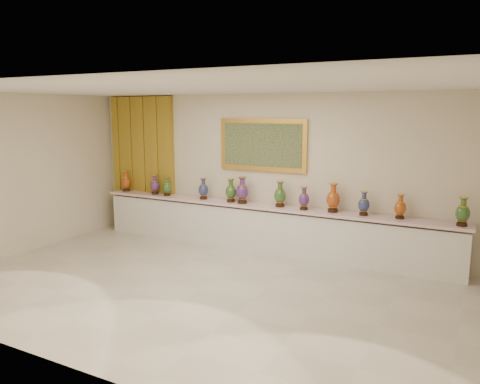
% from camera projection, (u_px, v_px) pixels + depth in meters
% --- Properties ---
extents(ground, '(8.00, 8.00, 0.00)m').
position_uv_depth(ground, '(200.00, 289.00, 7.10)').
color(ground, beige).
rests_on(ground, ground).
extents(room, '(8.00, 8.00, 8.00)m').
position_uv_depth(room, '(160.00, 162.00, 10.14)').
color(room, beige).
rests_on(room, ground).
extents(counter, '(7.28, 0.48, 0.90)m').
position_uv_depth(counter, '(263.00, 228.00, 9.00)').
color(counter, white).
rests_on(counter, ground).
extents(vase_0, '(0.26, 0.26, 0.46)m').
position_uv_depth(vase_0, '(126.00, 182.00, 10.42)').
color(vase_0, black).
rests_on(vase_0, counter).
extents(vase_1, '(0.26, 0.26, 0.42)m').
position_uv_depth(vase_1, '(155.00, 186.00, 10.04)').
color(vase_1, black).
rests_on(vase_1, counter).
extents(vase_2, '(0.23, 0.23, 0.40)m').
position_uv_depth(vase_2, '(167.00, 187.00, 9.87)').
color(vase_2, black).
rests_on(vase_2, counter).
extents(vase_3, '(0.25, 0.25, 0.44)m').
position_uv_depth(vase_3, '(203.00, 190.00, 9.48)').
color(vase_3, black).
rests_on(vase_3, counter).
extents(vase_4, '(0.26, 0.26, 0.46)m').
position_uv_depth(vase_4, '(231.00, 192.00, 9.18)').
color(vase_4, black).
rests_on(vase_4, counter).
extents(vase_5, '(0.30, 0.30, 0.52)m').
position_uv_depth(vase_5, '(242.00, 191.00, 9.05)').
color(vase_5, black).
rests_on(vase_5, counter).
extents(vase_6, '(0.23, 0.23, 0.48)m').
position_uv_depth(vase_6, '(280.00, 195.00, 8.73)').
color(vase_6, black).
rests_on(vase_6, counter).
extents(vase_7, '(0.21, 0.21, 0.42)m').
position_uv_depth(vase_7, '(304.00, 199.00, 8.47)').
color(vase_7, black).
rests_on(vase_7, counter).
extents(vase_8, '(0.31, 0.31, 0.52)m').
position_uv_depth(vase_8, '(333.00, 199.00, 8.26)').
color(vase_8, black).
rests_on(vase_8, counter).
extents(vase_9, '(0.24, 0.24, 0.42)m').
position_uv_depth(vase_9, '(364.00, 205.00, 8.01)').
color(vase_9, black).
rests_on(vase_9, counter).
extents(vase_10, '(0.19, 0.19, 0.42)m').
position_uv_depth(vase_10, '(400.00, 208.00, 7.76)').
color(vase_10, black).
rests_on(vase_10, counter).
extents(vase_11, '(0.25, 0.25, 0.46)m').
position_uv_depth(vase_11, '(463.00, 213.00, 7.26)').
color(vase_11, black).
rests_on(vase_11, counter).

